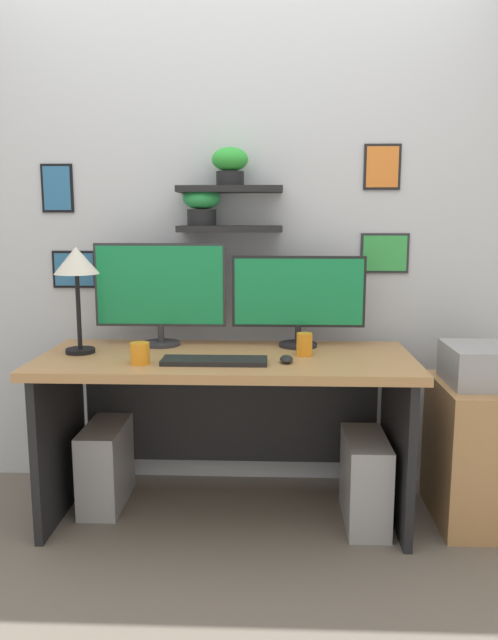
{
  "coord_description": "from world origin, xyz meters",
  "views": [
    {
      "loc": [
        0.21,
        -2.63,
        1.35
      ],
      "look_at": [
        0.1,
        0.05,
        0.9
      ],
      "focal_mm": 34.42,
      "sensor_mm": 36.0,
      "label": 1
    }
  ],
  "objects": [
    {
      "name": "ground_plane",
      "position": [
        0.0,
        0.0,
        0.0
      ],
      "size": [
        8.0,
        8.0,
        0.0
      ],
      "primitive_type": "plane",
      "color": "#70665B"
    },
    {
      "name": "back_wall_assembly",
      "position": [
        -0.0,
        0.44,
        1.35
      ],
      "size": [
        4.4,
        0.24,
        2.7
      ],
      "color": "silver",
      "rests_on": "ground"
    },
    {
      "name": "desk",
      "position": [
        0.0,
        0.06,
        0.54
      ],
      "size": [
        1.64,
        0.68,
        0.75
      ],
      "color": "tan",
      "rests_on": "ground"
    },
    {
      "name": "monitor_left",
      "position": [
        -0.32,
        0.22,
        1.01
      ],
      "size": [
        0.62,
        0.18,
        0.48
      ],
      "color": "#2D2D33",
      "rests_on": "desk"
    },
    {
      "name": "monitor_right",
      "position": [
        0.32,
        0.22,
        0.99
      ],
      "size": [
        0.62,
        0.18,
        0.43
      ],
      "color": "black",
      "rests_on": "desk"
    },
    {
      "name": "keyboard",
      "position": [
        -0.04,
        -0.14,
        0.76
      ],
      "size": [
        0.44,
        0.14,
        0.02
      ],
      "primitive_type": "cube",
      "color": "black",
      "rests_on": "desk"
    },
    {
      "name": "computer_mouse",
      "position": [
        0.26,
        -0.12,
        0.77
      ],
      "size": [
        0.06,
        0.09,
        0.03
      ],
      "primitive_type": "ellipsoid",
      "color": "black",
      "rests_on": "desk"
    },
    {
      "name": "desk_lamp",
      "position": [
        -0.66,
        0.03,
        1.13
      ],
      "size": [
        0.2,
        0.2,
        0.47
      ],
      "color": "black",
      "rests_on": "desk"
    },
    {
      "name": "coffee_mug",
      "position": [
        -0.34,
        -0.17,
        0.8
      ],
      "size": [
        0.08,
        0.08,
        0.09
      ],
      "primitive_type": "cylinder",
      "color": "orange",
      "rests_on": "desk"
    },
    {
      "name": "pen_cup",
      "position": [
        0.35,
        0.02,
        0.8
      ],
      "size": [
        0.07,
        0.07,
        0.1
      ],
      "primitive_type": "cylinder",
      "color": "orange",
      "rests_on": "desk"
    },
    {
      "name": "drawer_cabinet",
      "position": [
        1.16,
        0.01,
        0.32
      ],
      "size": [
        0.44,
        0.5,
        0.63
      ],
      "primitive_type": "cube",
      "color": "tan",
      "rests_on": "ground"
    },
    {
      "name": "printer",
      "position": [
        1.16,
        0.01,
        0.72
      ],
      "size": [
        0.38,
        0.34,
        0.17
      ],
      "primitive_type": "cube",
      "color": "#9E9EA3",
      "rests_on": "drawer_cabinet"
    },
    {
      "name": "computer_tower_left",
      "position": [
        -0.58,
        0.09,
        0.19
      ],
      "size": [
        0.18,
        0.4,
        0.39
      ],
      "primitive_type": "cube",
      "color": "#99999E",
      "rests_on": "ground"
    },
    {
      "name": "computer_tower_right",
      "position": [
        0.62,
        -0.04,
        0.2
      ],
      "size": [
        0.18,
        0.4,
        0.4
      ],
      "primitive_type": "cube",
      "color": "#99999E",
      "rests_on": "ground"
    }
  ]
}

